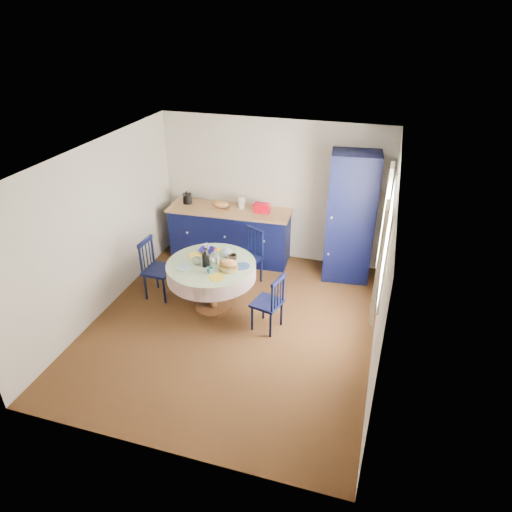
{
  "coord_description": "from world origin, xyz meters",
  "views": [
    {
      "loc": [
        1.86,
        -5.03,
        4.11
      ],
      "look_at": [
        0.3,
        0.2,
        1.09
      ],
      "focal_mm": 32.0,
      "sensor_mm": 36.0,
      "label": 1
    }
  ],
  "objects_px": {
    "kitchen_counter": "(230,233)",
    "chair_right": "(269,302)",
    "mug_c": "(233,258)",
    "pantry_cabinet": "(350,218)",
    "mug_a": "(197,261)",
    "dining_table": "(212,271)",
    "chair_far": "(249,256)",
    "mug_d": "(207,247)",
    "cobalt_bowl": "(207,251)",
    "chair_left": "(156,268)",
    "mug_b": "(210,270)"
  },
  "relations": [
    {
      "from": "pantry_cabinet",
      "to": "cobalt_bowl",
      "type": "bearing_deg",
      "value": -153.96
    },
    {
      "from": "chair_left",
      "to": "cobalt_bowl",
      "type": "bearing_deg",
      "value": -73.85
    },
    {
      "from": "dining_table",
      "to": "cobalt_bowl",
      "type": "relative_size",
      "value": 5.5
    },
    {
      "from": "mug_a",
      "to": "mug_c",
      "type": "distance_m",
      "value": 0.53
    },
    {
      "from": "mug_c",
      "to": "cobalt_bowl",
      "type": "relative_size",
      "value": 0.5
    },
    {
      "from": "chair_right",
      "to": "chair_left",
      "type": "bearing_deg",
      "value": -85.3
    },
    {
      "from": "dining_table",
      "to": "chair_far",
      "type": "distance_m",
      "value": 0.99
    },
    {
      "from": "mug_a",
      "to": "kitchen_counter",
      "type": "bearing_deg",
      "value": 92.77
    },
    {
      "from": "mug_b",
      "to": "cobalt_bowl",
      "type": "bearing_deg",
      "value": 115.67
    },
    {
      "from": "mug_d",
      "to": "chair_far",
      "type": "bearing_deg",
      "value": 47.33
    },
    {
      "from": "mug_b",
      "to": "mug_c",
      "type": "relative_size",
      "value": 0.78
    },
    {
      "from": "mug_a",
      "to": "dining_table",
      "type": "bearing_deg",
      "value": 15.48
    },
    {
      "from": "chair_far",
      "to": "mug_c",
      "type": "xyz_separation_m",
      "value": [
        -0.01,
        -0.75,
        0.37
      ]
    },
    {
      "from": "dining_table",
      "to": "kitchen_counter",
      "type": "bearing_deg",
      "value": 100.06
    },
    {
      "from": "mug_a",
      "to": "mug_c",
      "type": "relative_size",
      "value": 1.01
    },
    {
      "from": "pantry_cabinet",
      "to": "dining_table",
      "type": "relative_size",
      "value": 1.65
    },
    {
      "from": "pantry_cabinet",
      "to": "cobalt_bowl",
      "type": "distance_m",
      "value": 2.37
    },
    {
      "from": "mug_a",
      "to": "chair_far",
      "type": "bearing_deg",
      "value": 63.81
    },
    {
      "from": "pantry_cabinet",
      "to": "chair_left",
      "type": "bearing_deg",
      "value": -158.56
    },
    {
      "from": "kitchen_counter",
      "to": "chair_left",
      "type": "bearing_deg",
      "value": -117.78
    },
    {
      "from": "chair_right",
      "to": "mug_c",
      "type": "xyz_separation_m",
      "value": [
        -0.67,
        0.41,
        0.39
      ]
    },
    {
      "from": "mug_d",
      "to": "cobalt_bowl",
      "type": "distance_m",
      "value": 0.09
    },
    {
      "from": "pantry_cabinet",
      "to": "chair_far",
      "type": "height_order",
      "value": "pantry_cabinet"
    },
    {
      "from": "pantry_cabinet",
      "to": "cobalt_bowl",
      "type": "height_order",
      "value": "pantry_cabinet"
    },
    {
      "from": "kitchen_counter",
      "to": "mug_a",
      "type": "height_order",
      "value": "kitchen_counter"
    },
    {
      "from": "kitchen_counter",
      "to": "chair_left",
      "type": "xyz_separation_m",
      "value": [
        -0.7,
        -1.49,
        -0.0
      ]
    },
    {
      "from": "mug_a",
      "to": "cobalt_bowl",
      "type": "xyz_separation_m",
      "value": [
        0.01,
        0.36,
        -0.02
      ]
    },
    {
      "from": "pantry_cabinet",
      "to": "mug_b",
      "type": "distance_m",
      "value": 2.51
    },
    {
      "from": "dining_table",
      "to": "mug_b",
      "type": "bearing_deg",
      "value": -73.87
    },
    {
      "from": "chair_left",
      "to": "mug_c",
      "type": "distance_m",
      "value": 1.3
    },
    {
      "from": "mug_a",
      "to": "chair_right",
      "type": "bearing_deg",
      "value": -8.6
    },
    {
      "from": "mug_d",
      "to": "cobalt_bowl",
      "type": "xyz_separation_m",
      "value": [
        0.03,
        -0.08,
        -0.02
      ]
    },
    {
      "from": "mug_a",
      "to": "pantry_cabinet",
      "type": "bearing_deg",
      "value": 38.58
    },
    {
      "from": "kitchen_counter",
      "to": "dining_table",
      "type": "height_order",
      "value": "kitchen_counter"
    },
    {
      "from": "dining_table",
      "to": "mug_c",
      "type": "relative_size",
      "value": 10.96
    },
    {
      "from": "mug_b",
      "to": "mug_d",
      "type": "height_order",
      "value": "mug_d"
    },
    {
      "from": "chair_left",
      "to": "cobalt_bowl",
      "type": "distance_m",
      "value": 0.88
    },
    {
      "from": "kitchen_counter",
      "to": "mug_d",
      "type": "xyz_separation_m",
      "value": [
        0.06,
        -1.22,
        0.35
      ]
    },
    {
      "from": "pantry_cabinet",
      "to": "dining_table",
      "type": "height_order",
      "value": "pantry_cabinet"
    },
    {
      "from": "mug_a",
      "to": "mug_b",
      "type": "relative_size",
      "value": 1.3
    },
    {
      "from": "pantry_cabinet",
      "to": "mug_b",
      "type": "height_order",
      "value": "pantry_cabinet"
    },
    {
      "from": "chair_right",
      "to": "mug_a",
      "type": "relative_size",
      "value": 7.31
    },
    {
      "from": "kitchen_counter",
      "to": "mug_b",
      "type": "bearing_deg",
      "value": -81.82
    },
    {
      "from": "pantry_cabinet",
      "to": "mug_a",
      "type": "relative_size",
      "value": 17.9
    },
    {
      "from": "chair_right",
      "to": "mug_b",
      "type": "relative_size",
      "value": 9.48
    },
    {
      "from": "mug_b",
      "to": "mug_c",
      "type": "distance_m",
      "value": 0.48
    },
    {
      "from": "mug_b",
      "to": "mug_d",
      "type": "xyz_separation_m",
      "value": [
        -0.3,
        0.64,
        0.0
      ]
    },
    {
      "from": "kitchen_counter",
      "to": "chair_right",
      "type": "relative_size",
      "value": 2.48
    },
    {
      "from": "chair_far",
      "to": "chair_right",
      "type": "distance_m",
      "value": 1.34
    },
    {
      "from": "mug_c",
      "to": "pantry_cabinet",
      "type": "bearing_deg",
      "value": 41.67
    }
  ]
}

